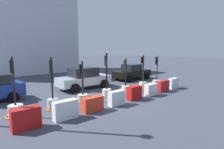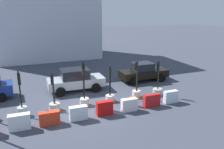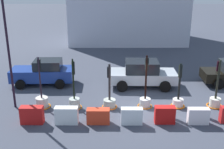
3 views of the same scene
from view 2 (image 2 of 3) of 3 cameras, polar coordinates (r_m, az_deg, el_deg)
The scene contains 17 objects.
ground_plane at distance 15.67m, azimuth -6.31°, elevation -8.05°, with size 120.00×120.00×0.00m, color #3D4250.
traffic_light_1 at distance 15.39m, azimuth -21.01°, elevation -7.67°, with size 0.82×0.82×2.83m.
traffic_light_2 at distance 15.54m, azimuth -13.81°, elevation -6.93°, with size 0.86×0.86×2.52m.
traffic_light_3 at distance 15.92m, azimuth -6.75°, elevation -5.58°, with size 0.83×0.83×2.97m.
traffic_light_4 at distance 16.44m, azimuth -0.49°, elevation -5.02°, with size 0.80×0.80×2.53m.
traffic_light_5 at distance 17.26m, azimuth 5.96°, elevation -4.02°, with size 0.90×0.90×2.72m.
traffic_light_6 at distance 17.90m, azimuth 11.01°, elevation -3.66°, with size 0.72×0.72×2.66m.
construction_barrier_1 at distance 13.77m, azimuth -21.55°, elevation -10.68°, with size 1.15×0.43×0.88m.
construction_barrier_2 at distance 13.86m, azimuth -14.98°, elevation -10.14°, with size 1.14×0.47×0.77m.
construction_barrier_3 at distance 14.01m, azimuth -8.16°, elevation -9.27°, with size 1.06×0.39×0.84m.
construction_barrier_4 at distance 14.51m, azimuth -1.86°, elevation -8.10°, with size 1.01×0.45×0.88m.
construction_barrier_5 at distance 15.03m, azimuth 4.21°, elevation -7.36°, with size 1.04×0.40×0.82m.
construction_barrier_6 at distance 15.90m, azimuth 9.59°, elevation -6.17°, with size 1.14×0.39×0.84m.
construction_barrier_7 at distance 16.72m, azimuth 14.08°, elevation -5.28°, with size 1.00×0.38×0.86m.
car_black_sedan at distance 21.14m, azimuth 7.62°, elevation 0.60°, with size 4.32×2.08×1.64m.
car_silver_hatchback at distance 18.69m, azimuth -8.81°, elevation -1.28°, with size 4.42×2.27×1.74m.
building_main_facade at distance 32.02m, azimuth -15.70°, elevation 14.73°, with size 12.74×8.18×11.85m.
Camera 2 is at (-3.68, -13.83, 6.37)m, focal length 37.63 mm.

